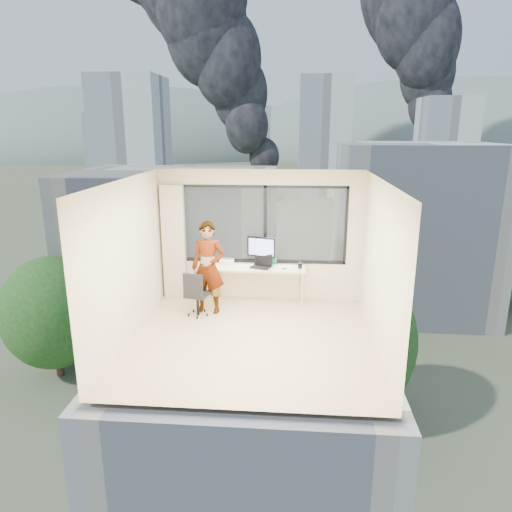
# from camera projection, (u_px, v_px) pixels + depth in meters

# --- Properties ---
(floor) EXTENTS (4.00, 4.00, 0.01)m
(floor) POSITION_uv_depth(u_px,v_px,m) (251.00, 339.00, 7.66)
(floor) COLOR beige
(floor) RESTS_ON ground
(ceiling) EXTENTS (4.00, 4.00, 0.01)m
(ceiling) POSITION_uv_depth(u_px,v_px,m) (250.00, 181.00, 6.97)
(ceiling) COLOR white
(ceiling) RESTS_ON ground
(wall_front) EXTENTS (4.00, 0.01, 2.60)m
(wall_front) POSITION_uv_depth(u_px,v_px,m) (235.00, 312.00, 5.39)
(wall_front) COLOR beige
(wall_front) RESTS_ON ground
(wall_left) EXTENTS (0.01, 4.00, 2.60)m
(wall_left) POSITION_uv_depth(u_px,v_px,m) (127.00, 261.00, 7.47)
(wall_left) COLOR beige
(wall_left) RESTS_ON ground
(wall_right) EXTENTS (0.01, 4.00, 2.60)m
(wall_right) POSITION_uv_depth(u_px,v_px,m) (380.00, 267.00, 7.15)
(wall_right) COLOR beige
(wall_right) RESTS_ON ground
(window_wall) EXTENTS (3.30, 0.16, 1.55)m
(window_wall) POSITION_uv_depth(u_px,v_px,m) (263.00, 224.00, 9.17)
(window_wall) COLOR black
(window_wall) RESTS_ON ground
(curtain) EXTENTS (0.45, 0.14, 2.30)m
(curtain) POSITION_uv_depth(u_px,v_px,m) (174.00, 242.00, 9.30)
(curtain) COLOR beige
(curtain) RESTS_ON floor
(desk) EXTENTS (1.80, 0.60, 0.75)m
(desk) POSITION_uv_depth(u_px,v_px,m) (259.00, 285.00, 9.15)
(desk) COLOR beige
(desk) RESTS_ON floor
(chair) EXTENTS (0.53, 0.53, 0.87)m
(chair) POSITION_uv_depth(u_px,v_px,m) (197.00, 293.00, 8.53)
(chair) COLOR black
(chair) RESTS_ON floor
(person) EXTENTS (0.68, 0.49, 1.73)m
(person) POSITION_uv_depth(u_px,v_px,m) (208.00, 268.00, 8.61)
(person) COLOR #2D2D33
(person) RESTS_ON floor
(monitor) EXTENTS (0.59, 0.28, 0.58)m
(monitor) POSITION_uv_depth(u_px,v_px,m) (261.00, 251.00, 9.08)
(monitor) COLOR black
(monitor) RESTS_ON desk
(game_console) EXTENTS (0.29, 0.24, 0.07)m
(game_console) POSITION_uv_depth(u_px,v_px,m) (227.00, 261.00, 9.33)
(game_console) COLOR white
(game_console) RESTS_ON desk
(laptop) EXTENTS (0.48, 0.49, 0.24)m
(laptop) POSITION_uv_depth(u_px,v_px,m) (261.00, 262.00, 8.97)
(laptop) COLOR black
(laptop) RESTS_ON desk
(cellphone) EXTENTS (0.11, 0.08, 0.01)m
(cellphone) POSITION_uv_depth(u_px,v_px,m) (284.00, 268.00, 8.93)
(cellphone) COLOR black
(cellphone) RESTS_ON desk
(pen_cup) EXTENTS (0.10, 0.10, 0.10)m
(pen_cup) POSITION_uv_depth(u_px,v_px,m) (300.00, 266.00, 8.95)
(pen_cup) COLOR black
(pen_cup) RESTS_ON desk
(handbag) EXTENTS (0.26, 0.15, 0.19)m
(handbag) POSITION_uv_depth(u_px,v_px,m) (271.00, 260.00, 9.16)
(handbag) COLOR #0B4540
(handbag) RESTS_ON desk
(exterior_ground) EXTENTS (400.00, 400.00, 0.04)m
(exterior_ground) POSITION_uv_depth(u_px,v_px,m) (292.00, 194.00, 126.65)
(exterior_ground) COLOR #515B3D
(exterior_ground) RESTS_ON ground
(near_bldg_a) EXTENTS (16.00, 12.00, 14.00)m
(near_bldg_a) POSITION_uv_depth(u_px,v_px,m) (178.00, 255.00, 39.06)
(near_bldg_a) COLOR beige
(near_bldg_a) RESTS_ON exterior_ground
(near_bldg_b) EXTENTS (14.00, 13.00, 16.00)m
(near_bldg_b) POSITION_uv_depth(u_px,v_px,m) (412.00, 228.00, 44.80)
(near_bldg_b) COLOR silver
(near_bldg_b) RESTS_ON exterior_ground
(far_tower_a) EXTENTS (14.00, 14.00, 28.00)m
(far_tower_a) POSITION_uv_depth(u_px,v_px,m) (132.00, 143.00, 101.70)
(far_tower_a) COLOR silver
(far_tower_a) RESTS_ON exterior_ground
(far_tower_b) EXTENTS (13.00, 13.00, 30.00)m
(far_tower_b) POSITION_uv_depth(u_px,v_px,m) (324.00, 137.00, 122.02)
(far_tower_b) COLOR silver
(far_tower_b) RESTS_ON exterior_ground
(far_tower_c) EXTENTS (15.00, 15.00, 26.00)m
(far_tower_c) POSITION_uv_depth(u_px,v_px,m) (445.00, 143.00, 138.81)
(far_tower_c) COLOR silver
(far_tower_c) RESTS_ON exterior_ground
(far_tower_d) EXTENTS (16.00, 14.00, 22.00)m
(far_tower_d) POSITION_uv_depth(u_px,v_px,m) (116.00, 147.00, 157.32)
(far_tower_d) COLOR silver
(far_tower_d) RESTS_ON exterior_ground
(hill_a) EXTENTS (288.00, 216.00, 90.00)m
(hill_a) POSITION_uv_depth(u_px,v_px,m) (124.00, 153.00, 328.33)
(hill_a) COLOR slate
(hill_a) RESTS_ON exterior_ground
(hill_b) EXTENTS (300.00, 220.00, 96.00)m
(hill_b) POSITION_uv_depth(u_px,v_px,m) (444.00, 154.00, 310.77)
(hill_b) COLOR slate
(hill_b) RESTS_ON exterior_ground
(tree_a) EXTENTS (7.00, 7.00, 8.00)m
(tree_a) POSITION_uv_depth(u_px,v_px,m) (54.00, 324.00, 32.73)
(tree_a) COLOR #1B4818
(tree_a) RESTS_ON exterior_ground
(tree_b) EXTENTS (7.60, 7.60, 9.00)m
(tree_b) POSITION_uv_depth(u_px,v_px,m) (348.00, 356.00, 27.16)
(tree_b) COLOR #1B4818
(tree_b) RESTS_ON exterior_ground
(tree_c) EXTENTS (8.40, 8.40, 10.00)m
(tree_c) POSITION_uv_depth(u_px,v_px,m) (506.00, 255.00, 46.72)
(tree_c) COLOR #1B4818
(tree_c) RESTS_ON exterior_ground
(smoke_plume_a) EXTENTS (40.00, 24.00, 90.00)m
(smoke_plume_a) POSITION_uv_depth(u_px,v_px,m) (264.00, 7.00, 142.14)
(smoke_plume_a) COLOR black
(smoke_plume_a) RESTS_ON exterior_ground
(smoke_plume_b) EXTENTS (30.00, 18.00, 70.00)m
(smoke_plume_b) POSITION_uv_depth(u_px,v_px,m) (457.00, 56.00, 159.36)
(smoke_plume_b) COLOR black
(smoke_plume_b) RESTS_ON exterior_ground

